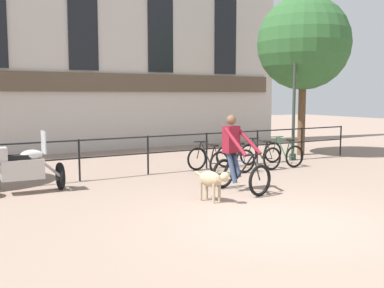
{
  "coord_description": "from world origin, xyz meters",
  "views": [
    {
      "loc": [
        -5.07,
        -5.73,
        2.16
      ],
      "look_at": [
        -0.0,
        2.86,
        1.05
      ],
      "focal_mm": 42.0,
      "sensor_mm": 36.0,
      "label": 1
    }
  ],
  "objects_px": {
    "dog": "(213,180)",
    "cyclist_with_bike": "(237,157)",
    "parked_motorcycle": "(22,168)",
    "parked_bicycle_far_end": "(283,153)",
    "parked_bicycle_mid_left": "(235,158)",
    "parked_bicycle_mid_right": "(260,156)",
    "street_lamp": "(294,87)",
    "parked_bicycle_near_lamp": "(208,160)"
  },
  "relations": [
    {
      "from": "parked_bicycle_near_lamp",
      "to": "parked_bicycle_mid_right",
      "type": "height_order",
      "value": "same"
    },
    {
      "from": "parked_bicycle_far_end",
      "to": "dog",
      "type": "bearing_deg",
      "value": 36.63
    },
    {
      "from": "parked_bicycle_mid_right",
      "to": "parked_bicycle_far_end",
      "type": "xyz_separation_m",
      "value": [
        0.91,
        0.0,
        0.0
      ]
    },
    {
      "from": "parked_bicycle_mid_right",
      "to": "parked_bicycle_far_end",
      "type": "height_order",
      "value": "same"
    },
    {
      "from": "street_lamp",
      "to": "dog",
      "type": "bearing_deg",
      "value": -147.23
    },
    {
      "from": "parked_motorcycle",
      "to": "street_lamp",
      "type": "distance_m",
      "value": 8.83
    },
    {
      "from": "cyclist_with_bike",
      "to": "parked_bicycle_far_end",
      "type": "distance_m",
      "value": 4.13
    },
    {
      "from": "cyclist_with_bike",
      "to": "dog",
      "type": "height_order",
      "value": "cyclist_with_bike"
    },
    {
      "from": "parked_bicycle_mid_left",
      "to": "parked_bicycle_far_end",
      "type": "xyz_separation_m",
      "value": [
        1.83,
        -0.0,
        0.0
      ]
    },
    {
      "from": "dog",
      "to": "parked_bicycle_mid_right",
      "type": "height_order",
      "value": "parked_bicycle_mid_right"
    },
    {
      "from": "parked_bicycle_near_lamp",
      "to": "parked_bicycle_mid_left",
      "type": "height_order",
      "value": "same"
    },
    {
      "from": "parked_bicycle_near_lamp",
      "to": "parked_bicycle_mid_left",
      "type": "bearing_deg",
      "value": 176.44
    },
    {
      "from": "dog",
      "to": "cyclist_with_bike",
      "type": "bearing_deg",
      "value": 12.81
    },
    {
      "from": "parked_motorcycle",
      "to": "parked_bicycle_far_end",
      "type": "xyz_separation_m",
      "value": [
        7.6,
        0.06,
        -0.2
      ]
    },
    {
      "from": "street_lamp",
      "to": "parked_bicycle_near_lamp",
      "type": "bearing_deg",
      "value": -169.84
    },
    {
      "from": "dog",
      "to": "street_lamp",
      "type": "height_order",
      "value": "street_lamp"
    },
    {
      "from": "parked_bicycle_mid_right",
      "to": "street_lamp",
      "type": "relative_size",
      "value": 0.27
    },
    {
      "from": "parked_bicycle_mid_left",
      "to": "parked_bicycle_far_end",
      "type": "distance_m",
      "value": 1.83
    },
    {
      "from": "parked_bicycle_near_lamp",
      "to": "street_lamp",
      "type": "relative_size",
      "value": 0.27
    },
    {
      "from": "parked_bicycle_mid_left",
      "to": "street_lamp",
      "type": "relative_size",
      "value": 0.27
    },
    {
      "from": "cyclist_with_bike",
      "to": "parked_bicycle_mid_right",
      "type": "relative_size",
      "value": 1.5
    },
    {
      "from": "dog",
      "to": "parked_bicycle_far_end",
      "type": "bearing_deg",
      "value": 15.75
    },
    {
      "from": "parked_bicycle_mid_left",
      "to": "parked_bicycle_mid_right",
      "type": "bearing_deg",
      "value": -174.89
    },
    {
      "from": "parked_bicycle_far_end",
      "to": "street_lamp",
      "type": "relative_size",
      "value": 0.27
    },
    {
      "from": "parked_motorcycle",
      "to": "parked_bicycle_near_lamp",
      "type": "bearing_deg",
      "value": -87.39
    },
    {
      "from": "parked_bicycle_mid_left",
      "to": "dog",
      "type": "bearing_deg",
      "value": 52.43
    },
    {
      "from": "parked_bicycle_mid_right",
      "to": "street_lamp",
      "type": "height_order",
      "value": "street_lamp"
    },
    {
      "from": "cyclist_with_bike",
      "to": "parked_bicycle_near_lamp",
      "type": "distance_m",
      "value": 2.4
    },
    {
      "from": "parked_bicycle_mid_left",
      "to": "parked_bicycle_mid_right",
      "type": "height_order",
      "value": "same"
    },
    {
      "from": "dog",
      "to": "parked_motorcycle",
      "type": "relative_size",
      "value": 0.53
    },
    {
      "from": "cyclist_with_bike",
      "to": "parked_motorcycle",
      "type": "height_order",
      "value": "cyclist_with_bike"
    },
    {
      "from": "dog",
      "to": "street_lamp",
      "type": "bearing_deg",
      "value": 15.94
    },
    {
      "from": "parked_bicycle_mid_right",
      "to": "parked_bicycle_far_end",
      "type": "relative_size",
      "value": 0.98
    },
    {
      "from": "cyclist_with_bike",
      "to": "parked_bicycle_far_end",
      "type": "xyz_separation_m",
      "value": [
        3.43,
        2.26,
        -0.41
      ]
    },
    {
      "from": "dog",
      "to": "parked_bicycle_near_lamp",
      "type": "distance_m",
      "value": 3.31
    },
    {
      "from": "parked_bicycle_far_end",
      "to": "street_lamp",
      "type": "height_order",
      "value": "street_lamp"
    },
    {
      "from": "parked_bicycle_near_lamp",
      "to": "parked_bicycle_mid_left",
      "type": "distance_m",
      "value": 0.91
    },
    {
      "from": "parked_motorcycle",
      "to": "street_lamp",
      "type": "xyz_separation_m",
      "value": [
        8.61,
        0.74,
        1.83
      ]
    },
    {
      "from": "parked_bicycle_mid_right",
      "to": "parked_bicycle_far_end",
      "type": "distance_m",
      "value": 0.91
    },
    {
      "from": "parked_bicycle_near_lamp",
      "to": "street_lamp",
      "type": "bearing_deg",
      "value": -173.41
    },
    {
      "from": "parked_bicycle_mid_left",
      "to": "parked_bicycle_far_end",
      "type": "height_order",
      "value": "same"
    },
    {
      "from": "parked_bicycle_mid_right",
      "to": "cyclist_with_bike",
      "type": "bearing_deg",
      "value": 40.16
    }
  ]
}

